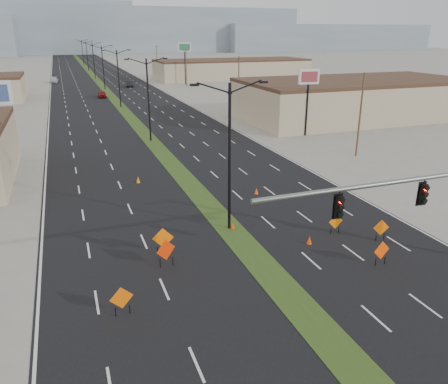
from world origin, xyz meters
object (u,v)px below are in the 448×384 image
object	(u,v)px
streetlight_6	(82,52)
construction_sign_3	(336,222)
car_left	(102,94)
pole_sign_east_near	(309,82)
streetlight_4	(94,59)
car_far	(54,80)
cone_1	(309,240)
cone_2	(256,191)
streetlight_1	(148,97)
construction_sign_5	(381,228)
car_mid	(129,84)
streetlight_3	(103,66)
cone_3	(138,180)
construction_sign_2	(166,251)
streetlight_2	(119,77)
construction_sign_0	(122,299)
streetlight_0	(229,154)
construction_sign_4	(382,251)
streetlight_5	(87,55)
pole_sign_east_far	(185,50)
cone_0	(233,225)

from	to	relation	value
streetlight_6	construction_sign_3	world-z (taller)	streetlight_6
car_left	pole_sign_east_near	distance (m)	51.48
streetlight_4	car_far	distance (m)	14.90
cone_1	cone_2	distance (m)	9.72
streetlight_1	pole_sign_east_near	size ratio (longest dim) A/B	1.17
construction_sign_5	cone_2	bearing A→B (deg)	121.71
car_mid	cone_2	bearing A→B (deg)	-84.25
streetlight_3	cone_1	xyz separation A→B (m)	(4.05, -88.01, -5.14)
car_left	cone_3	xyz separation A→B (m)	(-2.31, -58.02, -0.39)
car_left	construction_sign_2	world-z (taller)	construction_sign_2
streetlight_1	streetlight_3	bearing A→B (deg)	90.00
streetlight_2	streetlight_4	size ratio (longest dim) A/B	1.00
construction_sign_0	cone_3	bearing A→B (deg)	70.57
cone_1	streetlight_0	bearing A→B (deg)	135.27
pole_sign_east_near	car_mid	bearing A→B (deg)	106.83
construction_sign_4	car_mid	bearing A→B (deg)	83.53
streetlight_5	cone_2	bearing A→B (deg)	-88.02
streetlight_0	construction_sign_5	xyz separation A→B (m)	(8.73, -5.12, -4.57)
car_mid	construction_sign_3	world-z (taller)	car_mid
streetlight_4	construction_sign_5	world-z (taller)	streetlight_4
streetlight_1	car_left	distance (m)	42.43
construction_sign_0	construction_sign_5	size ratio (longest dim) A/B	1.06
car_far	pole_sign_east_far	world-z (taller)	pole_sign_east_far
car_left	pole_sign_east_near	world-z (taller)	pole_sign_east_near
streetlight_5	pole_sign_east_near	xyz separation A→B (m)	(19.92, -116.05, 1.49)
streetlight_6	construction_sign_2	size ratio (longest dim) A/B	5.75
streetlight_3	cone_1	size ratio (longest dim) A/B	18.12
streetlight_4	pole_sign_east_near	world-z (taller)	streetlight_4
construction_sign_3	pole_sign_east_near	bearing A→B (deg)	61.97
construction_sign_5	cone_2	size ratio (longest dim) A/B	2.69
construction_sign_4	cone_0	distance (m)	10.01
pole_sign_east_near	construction_sign_2	bearing A→B (deg)	-127.72
cone_3	construction_sign_3	bearing A→B (deg)	-54.70
streetlight_1	construction_sign_5	xyz separation A→B (m)	(8.73, -33.12, -4.57)
streetlight_2	construction_sign_5	xyz separation A→B (m)	(8.73, -61.12, -4.57)
streetlight_4	streetlight_5	world-z (taller)	same
streetlight_5	car_far	xyz separation A→B (m)	(-11.50, -36.21, -4.72)
car_left	cone_0	distance (m)	70.29
construction_sign_5	pole_sign_east_far	world-z (taller)	pole_sign_east_far
cone_1	pole_sign_east_near	bearing A→B (deg)	60.42
construction_sign_0	pole_sign_east_near	bearing A→B (deg)	40.34
streetlight_4	construction_sign_3	world-z (taller)	streetlight_4
streetlight_5	cone_3	world-z (taller)	streetlight_5
car_left	cone_3	distance (m)	58.07
streetlight_2	construction_sign_0	size ratio (longest dim) A/B	6.51
construction_sign_0	pole_sign_east_near	world-z (taller)	pole_sign_east_near
construction_sign_0	streetlight_3	bearing A→B (deg)	77.09
streetlight_0	construction_sign_5	size ratio (longest dim) A/B	6.91
streetlight_4	construction_sign_3	size ratio (longest dim) A/B	7.02
car_mid	cone_1	distance (m)	91.33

